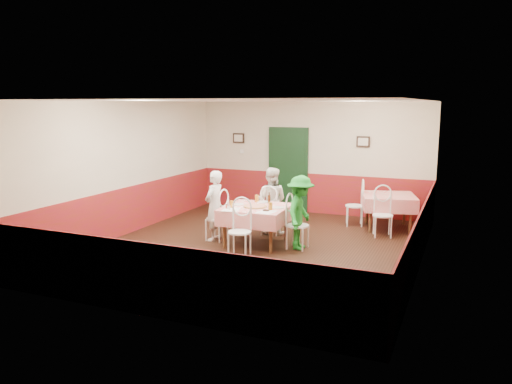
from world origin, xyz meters
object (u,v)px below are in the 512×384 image
at_px(main_table, 256,226).
at_px(chair_right, 298,226).
at_px(glass_a, 231,204).
at_px(wallet, 266,210).
at_px(chair_second_a, 355,206).
at_px(diner_left, 214,206).
at_px(second_table, 388,212).
at_px(chair_second_b, 383,215).
at_px(diner_far, 271,201).
at_px(beer_bottle, 269,198).
at_px(chair_left, 217,219).
at_px(chair_far, 270,213).
at_px(diner_right, 300,213).
at_px(pizza, 255,206).
at_px(glass_b, 270,206).
at_px(chair_near, 239,232).
at_px(glass_c, 257,199).

distance_m(main_table, chair_right, 0.85).
relative_size(glass_a, wallet, 1.25).
height_order(chair_second_a, diner_left, diner_left).
relative_size(second_table, chair_second_a, 1.24).
bearing_deg(chair_second_b, diner_far, -178.45).
bearing_deg(beer_bottle, diner_left, -155.56).
xyz_separation_m(chair_left, chair_far, (0.81, 0.88, 0.00)).
relative_size(glass_a, diner_left, 0.10).
bearing_deg(chair_second_a, diner_right, -28.96).
bearing_deg(pizza, chair_far, 92.67).
relative_size(glass_a, glass_b, 0.95).
xyz_separation_m(chair_right, chair_second_b, (1.36, 1.54, 0.00)).
distance_m(pizza, wallet, 0.40).
bearing_deg(diner_far, chair_near, 87.13).
distance_m(glass_a, wallet, 0.72).
xyz_separation_m(chair_second_a, chair_second_b, (0.75, -0.75, 0.00)).
relative_size(chair_far, chair_second_b, 1.00).
xyz_separation_m(chair_second_a, pizza, (-1.45, -2.38, 0.32)).
bearing_deg(chair_left, chair_near, 52.61).
xyz_separation_m(diner_left, diner_far, (0.86, 0.94, -0.00)).
distance_m(chair_left, diner_right, 1.77).
relative_size(chair_left, diner_right, 0.63).
bearing_deg(glass_c, chair_left, -146.45).
bearing_deg(chair_left, diner_right, 97.61).
height_order(chair_right, wallet, chair_right).
height_order(glass_c, wallet, glass_c).
bearing_deg(second_table, diner_right, -119.71).
bearing_deg(chair_right, chair_second_b, -39.54).
height_order(chair_right, glass_b, glass_b).
height_order(chair_left, diner_right, diner_right).
distance_m(chair_right, wallet, 0.69).
distance_m(chair_second_b, glass_c, 2.66).
bearing_deg(glass_a, chair_second_b, 35.80).
xyz_separation_m(chair_second_b, glass_a, (-2.60, -1.87, 0.38)).
height_order(glass_a, glass_c, glass_c).
height_order(main_table, diner_far, diner_far).
bearing_deg(diner_right, pizza, 92.48).
distance_m(second_table, diner_far, 2.68).
bearing_deg(chair_second_a, glass_c, -55.60).
relative_size(chair_near, diner_left, 0.63).
bearing_deg(diner_left, chair_right, 97.42).
distance_m(main_table, beer_bottle, 0.65).
relative_size(glass_c, diner_far, 0.10).
bearing_deg(wallet, chair_left, 165.29).
xyz_separation_m(glass_b, diner_far, (-0.41, 1.08, -0.12)).
bearing_deg(chair_second_a, glass_b, -38.64).
height_order(chair_near, beer_bottle, beer_bottle).
height_order(chair_near, glass_a, chair_near).
height_order(chair_right, diner_right, diner_right).
bearing_deg(glass_c, diner_left, -148.16).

